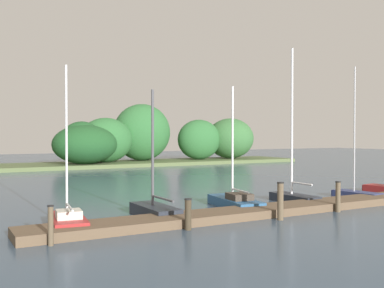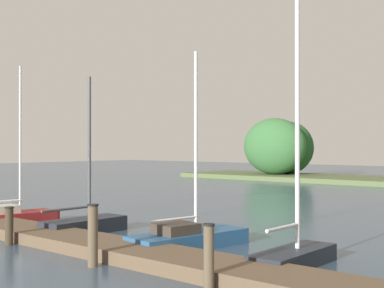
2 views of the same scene
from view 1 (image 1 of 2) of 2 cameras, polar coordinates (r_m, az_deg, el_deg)
dock_pier at (r=21.21m, az=12.60°, el=-7.93°), size 24.03×1.80×0.35m
far_shore at (r=51.64m, az=-10.92°, el=0.29°), size 53.18×8.89×7.25m
sailboat_0 at (r=17.72m, az=-15.58°, el=-9.21°), size 1.56×3.39×6.16m
sailboat_1 at (r=19.40m, az=-4.91°, el=-8.23°), size 1.14×3.45×5.46m
sailboat_2 at (r=21.94m, az=5.37°, el=-7.19°), size 1.86×4.19×5.88m
sailboat_3 at (r=24.04m, az=12.69°, el=-6.07°), size 1.03×3.12×8.02m
sailboat_4 at (r=26.57m, az=20.05°, el=-5.77°), size 1.24×2.92×7.30m
mooring_piling_0 at (r=15.09m, az=-17.54°, el=-9.84°), size 0.20×0.20×1.29m
mooring_piling_1 at (r=16.74m, az=-0.50°, el=-8.92°), size 0.28×0.28×1.16m
mooring_piling_2 at (r=18.98m, az=11.18°, el=-7.12°), size 0.29×0.29×1.57m
mooring_piling_3 at (r=21.60m, az=18.09°, el=-6.37°), size 0.25×0.25×1.40m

